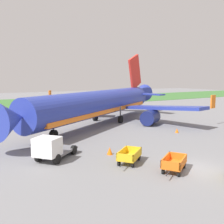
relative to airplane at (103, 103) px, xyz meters
name	(u,v)px	position (x,y,z in m)	size (l,w,h in m)	color
ground_plane	(195,169)	(-3.73, -20.80, -3.05)	(220.00, 220.00, 0.00)	slate
grass_strip	(20,103)	(-3.73, 38.70, -3.02)	(220.00, 28.00, 0.06)	#3D7033
airplane	(103,103)	(0.00, 0.00, 0.00)	(33.72, 28.21, 11.34)	#28389E
baggage_cart_second_in_row	(174,163)	(-5.47, -20.28, -2.45)	(3.39, 2.53, 1.07)	orange
baggage_cart_third_in_row	(129,156)	(-7.22, -17.06, -2.45)	(3.26, 2.75, 1.07)	gold
service_truck_beside_carts	(51,148)	(-12.46, -13.24, -1.95)	(4.59, 4.24, 2.10)	slate
traffic_cone_near_plane	(38,146)	(-12.40, -9.23, -2.71)	(0.53, 0.53, 0.69)	orange
traffic_cone_mid_apron	(110,151)	(-7.38, -14.24, -2.71)	(0.52, 0.52, 0.68)	orange
traffic_cone_by_carts	(177,130)	(4.59, -10.67, -2.77)	(0.43, 0.43, 0.57)	orange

